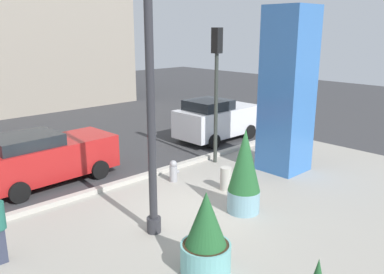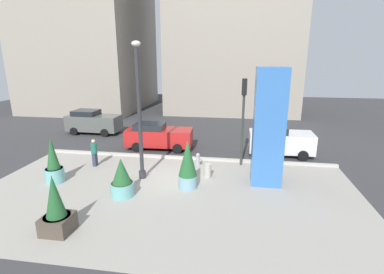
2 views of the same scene
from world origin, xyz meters
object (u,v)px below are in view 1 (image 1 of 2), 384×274
at_px(traffic_light_corner, 216,74).
at_px(car_curb_east, 216,119).
at_px(fire_hydrant, 173,171).
at_px(potted_plant_by_pillar, 206,237).
at_px(potted_plant_mid_plaza, 244,172).
at_px(concrete_bollard, 226,179).
at_px(lamp_post, 151,100).
at_px(car_passing_lane, 45,157).
at_px(art_pillar_blue, 287,91).

relative_size(traffic_light_corner, car_curb_east, 1.25).
distance_m(fire_hydrant, car_curb_east, 5.67).
bearing_deg(fire_hydrant, potted_plant_by_pillar, -123.31).
relative_size(potted_plant_by_pillar, potted_plant_mid_plaza, 0.75).
relative_size(concrete_bollard, traffic_light_corner, 0.15).
bearing_deg(lamp_post, fire_hydrant, 41.24).
distance_m(potted_plant_by_pillar, car_passing_lane, 7.22).
height_order(potted_plant_mid_plaza, car_passing_lane, potted_plant_mid_plaza).
bearing_deg(potted_plant_mid_plaza, concrete_bollard, 59.64).
height_order(lamp_post, potted_plant_by_pillar, lamp_post).
relative_size(art_pillar_blue, potted_plant_by_pillar, 3.18).
bearing_deg(car_curb_east, car_passing_lane, 179.36).
bearing_deg(art_pillar_blue, fire_hydrant, 153.89).
bearing_deg(concrete_bollard, art_pillar_blue, -2.70).
distance_m(art_pillar_blue, potted_plant_by_pillar, 7.39).
bearing_deg(art_pillar_blue, car_passing_lane, 145.98).
relative_size(lamp_post, potted_plant_by_pillar, 3.82).
xyz_separation_m(lamp_post, concrete_bollard, (3.39, 0.64, -3.00)).
bearing_deg(potted_plant_mid_plaza, potted_plant_by_pillar, -154.96).
bearing_deg(traffic_light_corner, potted_plant_by_pillar, -137.97).
bearing_deg(lamp_post, car_curb_east, 33.59).
xyz_separation_m(art_pillar_blue, car_passing_lane, (-6.85, 4.63, -1.98)).
bearing_deg(traffic_light_corner, car_passing_lane, 157.32).
height_order(lamp_post, car_curb_east, lamp_post).
height_order(art_pillar_blue, concrete_bollard, art_pillar_blue).
distance_m(potted_plant_mid_plaza, car_curb_east, 7.68).
height_order(fire_hydrant, car_curb_east, car_curb_east).
height_order(potted_plant_by_pillar, potted_plant_mid_plaza, potted_plant_mid_plaza).
xyz_separation_m(lamp_post, fire_hydrant, (2.64, 2.31, -3.01)).
distance_m(fire_hydrant, concrete_bollard, 1.84).
xyz_separation_m(art_pillar_blue, traffic_light_corner, (-1.21, 2.27, 0.50)).
distance_m(art_pillar_blue, concrete_bollard, 3.87).
distance_m(fire_hydrant, traffic_light_corner, 3.93).
relative_size(fire_hydrant, car_passing_lane, 0.16).
height_order(art_pillar_blue, car_passing_lane, art_pillar_blue).
distance_m(lamp_post, car_curb_east, 9.42).
xyz_separation_m(potted_plant_mid_plaza, car_passing_lane, (-3.07, 5.90, -0.29)).
distance_m(lamp_post, concrete_bollard, 4.57).
height_order(art_pillar_blue, traffic_light_corner, art_pillar_blue).
xyz_separation_m(potted_plant_mid_plaza, fire_hydrant, (0.08, 3.09, -0.82)).
height_order(art_pillar_blue, car_curb_east, art_pillar_blue).
xyz_separation_m(concrete_bollard, car_curb_east, (4.19, 4.40, 0.58)).
xyz_separation_m(lamp_post, traffic_light_corner, (5.14, 2.77, -0.00)).
relative_size(potted_plant_mid_plaza, concrete_bollard, 3.20).
relative_size(potted_plant_mid_plaza, car_passing_lane, 0.53).
bearing_deg(traffic_light_corner, concrete_bollard, -129.35).
height_order(concrete_bollard, traffic_light_corner, traffic_light_corner).
bearing_deg(concrete_bollard, car_passing_lane, 130.99).
distance_m(potted_plant_by_pillar, car_curb_east, 10.60).
distance_m(concrete_bollard, car_curb_east, 6.10).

